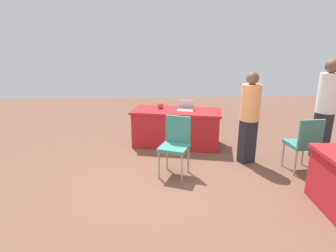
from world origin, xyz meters
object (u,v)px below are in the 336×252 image
(laptop_silver, at_px, (186,108))
(scissors_red, at_px, (198,112))
(person_attendee_standing, at_px, (326,105))
(table_foreground, at_px, (177,128))
(person_presenter, at_px, (250,114))
(chair_near_front, at_px, (176,142))
(yarn_ball, at_px, (161,106))
(chair_tucked_left, at_px, (305,142))

(laptop_silver, relative_size, scissors_red, 2.10)
(scissors_red, bearing_deg, person_attendee_standing, 66.98)
(table_foreground, relative_size, person_presenter, 1.20)
(chair_near_front, relative_size, yarn_ball, 7.41)
(chair_tucked_left, relative_size, yarn_ball, 7.32)
(chair_near_front, bearing_deg, scissors_red, -92.32)
(person_presenter, height_order, person_attendee_standing, person_attendee_standing)
(laptop_silver, xyz_separation_m, yarn_ball, (0.51, -0.17, 0.03))
(person_presenter, xyz_separation_m, laptop_silver, (1.02, -0.93, -0.11))
(table_foreground, distance_m, laptop_silver, 0.46)
(person_presenter, bearing_deg, chair_tucked_left, -53.98)
(person_attendee_standing, distance_m, laptop_silver, 2.59)
(person_attendee_standing, height_order, laptop_silver, person_attendee_standing)
(table_foreground, distance_m, person_presenter, 1.62)
(scissors_red, bearing_deg, chair_near_front, -30.82)
(person_attendee_standing, bearing_deg, yarn_ball, -121.08)
(laptop_silver, height_order, scissors_red, laptop_silver)
(table_foreground, bearing_deg, laptop_silver, 173.35)
(laptop_silver, xyz_separation_m, scissors_red, (-0.23, 0.17, -0.04))
(chair_near_front, relative_size, chair_tucked_left, 1.01)
(chair_near_front, height_order, scissors_red, chair_near_front)
(person_attendee_standing, bearing_deg, scissors_red, -119.06)
(person_presenter, distance_m, scissors_red, 1.11)
(chair_tucked_left, distance_m, laptop_silver, 2.30)
(person_presenter, relative_size, yarn_ball, 12.65)
(person_attendee_standing, distance_m, yarn_ball, 3.12)
(table_foreground, distance_m, person_attendee_standing, 2.83)
(laptop_silver, bearing_deg, table_foreground, 7.10)
(table_foreground, bearing_deg, scissors_red, 155.26)
(person_presenter, bearing_deg, table_foreground, 117.07)
(table_foreground, height_order, chair_near_front, chair_near_front)
(person_presenter, height_order, yarn_ball, person_presenter)
(person_presenter, distance_m, person_attendee_standing, 1.43)
(chair_near_front, relative_size, person_attendee_standing, 0.52)
(laptop_silver, bearing_deg, scissors_red, 157.53)
(table_foreground, distance_m, scissors_red, 0.59)
(table_foreground, height_order, scissors_red, scissors_red)
(yarn_ball, height_order, scissors_red, yarn_ball)
(person_presenter, bearing_deg, laptop_silver, 113.11)
(chair_near_front, bearing_deg, person_presenter, -140.82)
(chair_tucked_left, distance_m, yarn_ball, 2.82)
(chair_tucked_left, height_order, yarn_ball, chair_tucked_left)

